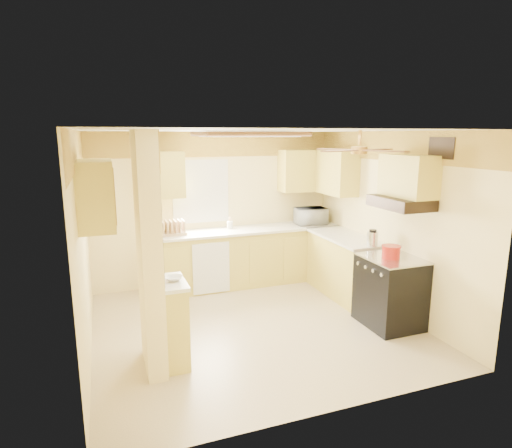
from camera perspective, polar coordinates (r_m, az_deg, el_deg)
name	(u,v)px	position (r m, az deg, el deg)	size (l,w,h in m)	color
floor	(255,326)	(5.74, -0.16, -13.44)	(4.00, 4.00, 0.00)	beige
ceiling	(255,131)	(5.19, -0.17, 12.36)	(4.00, 4.00, 0.00)	white
wall_back	(216,209)	(7.11, -5.38, 2.05)	(4.00, 4.00, 0.00)	#FFE89B
wall_front	(332,281)	(3.67, 10.06, -7.47)	(4.00, 4.00, 0.00)	#FFE89B
wall_left	(83,247)	(5.04, -22.12, -2.87)	(3.80, 3.80, 0.00)	#FFE89B
wall_right	(388,222)	(6.28, 17.25, 0.26)	(3.80, 3.80, 0.00)	#FFE89B
wallpaper_border	(215,144)	(6.99, -5.51, 10.53)	(4.00, 0.02, 0.40)	yellow
partition_column	(149,254)	(4.52, -14.06, -3.96)	(0.20, 0.70, 2.50)	#FFE89B
partition_ledge	(174,324)	(4.82, -10.91, -12.95)	(0.25, 0.55, 0.90)	#DCC656
ledge_top	(172,283)	(4.64, -11.14, -7.67)	(0.28, 0.58, 0.04)	silver
lower_cabinets_back	(250,257)	(7.16, -0.76, -4.42)	(3.00, 0.60, 0.90)	#DCC656
lower_cabinets_right	(345,267)	(6.79, 11.75, -5.57)	(0.60, 1.40, 0.90)	#DCC656
countertop_back	(250,230)	(7.03, -0.74, -0.76)	(3.04, 0.64, 0.04)	silver
countertop_right	(345,237)	(6.66, 11.84, -1.72)	(0.64, 1.44, 0.04)	silver
dishwasher_panel	(211,268)	(6.67, -5.98, -5.88)	(0.58, 0.02, 0.80)	white
window	(201,191)	(7.00, -7.39, 4.33)	(0.92, 0.02, 1.02)	white
upper_cab_back_left	(164,175)	(6.70, -12.18, 6.41)	(0.60, 0.35, 0.70)	#DCC656
upper_cab_back_right	(306,171)	(7.42, 6.62, 7.10)	(0.90, 0.35, 0.70)	#DCC656
upper_cab_right	(334,172)	(7.13, 10.33, 6.80)	(0.35, 1.00, 0.70)	#DCC656
upper_cab_left_wall	(95,195)	(4.67, -20.64, 3.67)	(0.35, 0.75, 0.70)	#DCC656
upper_cab_over_stove	(408,176)	(5.65, 19.62, 6.05)	(0.35, 0.76, 0.52)	#DCC656
stove	(390,291)	(5.88, 17.43, -8.54)	(0.68, 0.77, 0.92)	black
range_hood	(401,203)	(5.64, 18.72, 2.71)	(0.50, 0.76, 0.14)	black
poster_menu	(157,196)	(4.41, -13.01, 3.68)	(0.02, 0.42, 0.57)	black
poster_nashville	(160,258)	(4.54, -12.63, -4.46)	(0.02, 0.42, 0.57)	black
ceiling_light_panel	(249,134)	(5.70, -0.95, 11.86)	(1.35, 0.95, 0.06)	brown
ceiling_fan	(359,150)	(5.02, 13.60, 9.61)	(1.15, 1.15, 0.26)	gold
vent_grate	(442,148)	(5.47, 23.50, 9.28)	(0.02, 0.40, 0.25)	black
microwave	(311,216)	(7.41, 7.31, 1.06)	(0.51, 0.34, 0.28)	white
bowl	(174,278)	(4.64, -10.90, -7.13)	(0.18, 0.18, 0.05)	white
dutch_oven	(391,252)	(5.69, 17.57, -3.54)	(0.24, 0.24, 0.16)	#B41C15
kettle	(372,238)	(6.12, 15.27, -1.86)	(0.15, 0.15, 0.23)	silver
dish_rack	(173,229)	(6.71, -11.05, -0.72)	(0.40, 0.30, 0.22)	tan
utensil_crock	(230,225)	(7.03, -3.50, -0.10)	(0.09, 0.09, 0.19)	white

